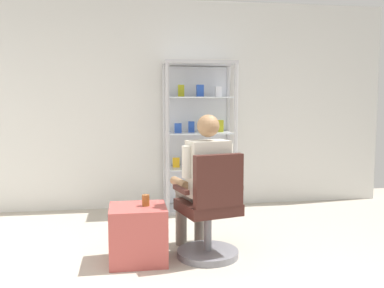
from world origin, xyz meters
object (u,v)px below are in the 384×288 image
(display_cabinet_main, at_px, (198,136))
(storage_crate, at_px, (138,234))
(office_chair, at_px, (210,216))
(tea_glass, at_px, (146,200))
(seated_shopkeeper, at_px, (203,177))

(display_cabinet_main, bearing_deg, storage_crate, -115.60)
(display_cabinet_main, xyz_separation_m, storage_crate, (-0.83, -1.73, -0.71))
(display_cabinet_main, distance_m, office_chair, 1.87)
(office_chair, xyz_separation_m, tea_glass, (-0.57, 0.04, 0.15))
(seated_shopkeeper, bearing_deg, office_chair, -75.76)
(storage_crate, distance_m, tea_glass, 0.31)
(seated_shopkeeper, bearing_deg, display_cabinet_main, 81.83)
(seated_shopkeeper, distance_m, tea_glass, 0.57)
(display_cabinet_main, relative_size, seated_shopkeeper, 1.47)
(display_cabinet_main, relative_size, tea_glass, 19.04)
(storage_crate, xyz_separation_m, tea_glass, (0.07, 0.01, 0.30))
(seated_shopkeeper, distance_m, storage_crate, 0.77)
(office_chair, relative_size, storage_crate, 1.94)
(seated_shopkeeper, bearing_deg, tea_glass, -167.39)
(display_cabinet_main, xyz_separation_m, tea_glass, (-0.76, -1.73, -0.42))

